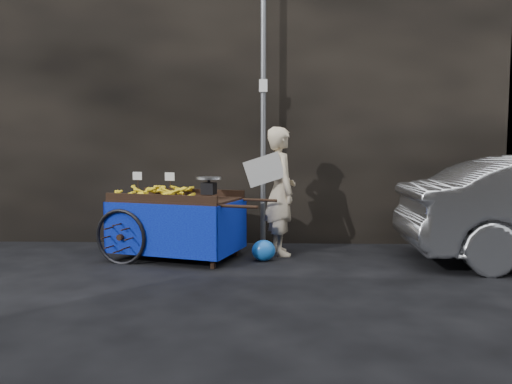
{
  "coord_description": "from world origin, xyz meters",
  "views": [
    {
      "loc": [
        0.44,
        -6.13,
        1.48
      ],
      "look_at": [
        0.22,
        0.5,
        0.9
      ],
      "focal_mm": 35.0,
      "sensor_mm": 36.0,
      "label": 1
    }
  ],
  "objects": [
    {
      "name": "banana_cart",
      "position": [
        -0.89,
        0.52,
        0.74
      ],
      "size": [
        2.38,
        1.57,
        1.19
      ],
      "rotation": [
        0.0,
        0.0,
        -0.3
      ],
      "color": "black",
      "rests_on": "ground"
    },
    {
      "name": "building_wall",
      "position": [
        0.39,
        2.6,
        2.5
      ],
      "size": [
        13.5,
        2.0,
        5.0
      ],
      "color": "black",
      "rests_on": "ground"
    },
    {
      "name": "street_pole",
      "position": [
        0.3,
        1.3,
        2.01
      ],
      "size": [
        0.12,
        0.1,
        4.0
      ],
      "color": "slate",
      "rests_on": "ground"
    },
    {
      "name": "plastic_bag",
      "position": [
        0.32,
        0.36,
        0.14
      ],
      "size": [
        0.31,
        0.25,
        0.28
      ],
      "primitive_type": "ellipsoid",
      "color": "blue",
      "rests_on": "ground"
    },
    {
      "name": "vendor",
      "position": [
        0.55,
        0.8,
        0.89
      ],
      "size": [
        0.81,
        0.74,
        1.78
      ],
      "rotation": [
        0.0,
        0.0,
        1.83
      ],
      "color": "beige",
      "rests_on": "ground"
    },
    {
      "name": "ground",
      "position": [
        0.0,
        0.0,
        0.0
      ],
      "size": [
        80.0,
        80.0,
        0.0
      ],
      "primitive_type": "plane",
      "color": "black",
      "rests_on": "ground"
    }
  ]
}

